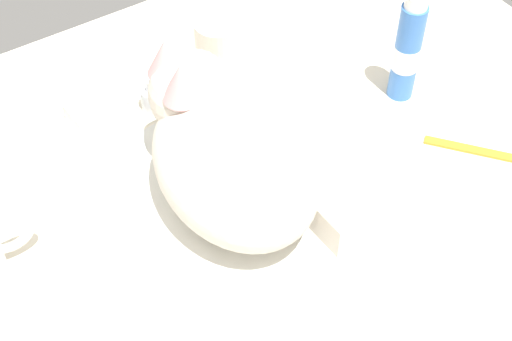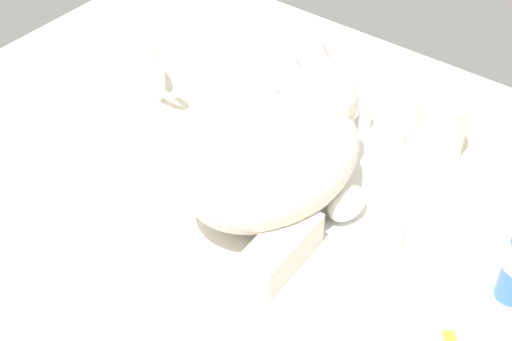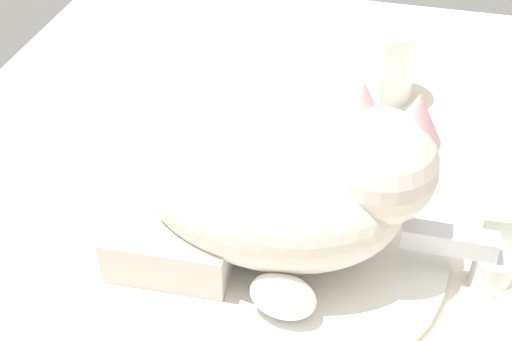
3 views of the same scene
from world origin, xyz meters
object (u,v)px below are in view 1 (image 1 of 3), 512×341
Objects in this scene: faucet at (159,100)px; toothbrush at (488,151)px; soap_bar at (97,111)px; rinse_cup at (219,46)px; toothpaste_bottle at (407,50)px; cat at (229,150)px.

faucet is 1.26× the size of toothbrush.
soap_bar is at bearing 163.33° from faucet.
faucet is 11.56cm from rinse_cup.
toothpaste_bottle reaches higher than soap_bar.
soap_bar reaches higher than toothbrush.
toothpaste_bottle reaches higher than faucet.
toothpaste_bottle is (28.32, 2.99, -0.65)cm from cat.
cat is 23.14cm from rinse_cup.
cat reaches higher than toothbrush.
rinse_cup is 18.58cm from soap_bar.
rinse_cup is 24.71cm from toothpaste_bottle.
rinse_cup is 0.71× the size of toothbrush.
toothpaste_bottle is (28.53, -14.02, 5.11)cm from faucet.
toothpaste_bottle is at bearing 6.02° from cat.
cat is 21.45cm from soap_bar.
faucet is at bearing 90.73° from cat.
soap_bar is 48.91cm from toothbrush.
toothbrush is (30.25, -11.51, -7.50)cm from cat.
faucet reaches higher than toothbrush.
toothpaste_bottle is (36.04, -16.27, 4.82)cm from soap_bar.
toothpaste_bottle is 1.38× the size of toothbrush.
faucet is at bearing -16.67° from soap_bar.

